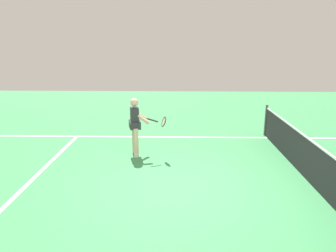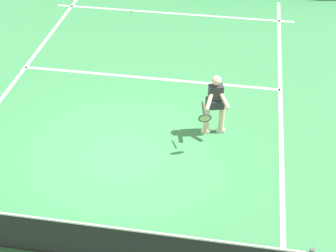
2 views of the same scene
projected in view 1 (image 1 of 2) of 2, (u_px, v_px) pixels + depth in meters
name	position (u px, v px, depth m)	size (l,w,h in m)	color
ground_plane	(181.00, 187.00, 6.65)	(26.01, 26.01, 0.00)	#38844C
service_line_marking	(27.00, 185.00, 6.73)	(7.11, 0.10, 0.01)	white
sideline_left_marking	(179.00, 137.00, 10.08)	(0.10, 18.00, 0.01)	white
court_net	(318.00, 168.00, 6.46)	(7.79, 0.08, 1.01)	#4C4C51
tennis_player	(136.00, 124.00, 8.35)	(0.67, 1.06, 1.55)	beige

